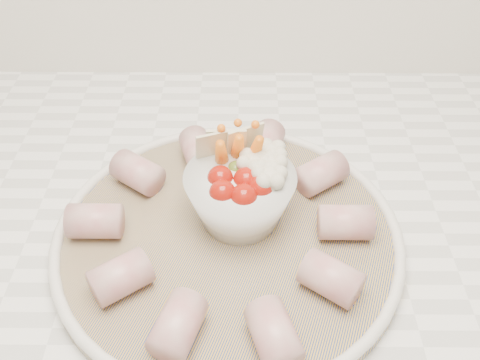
{
  "coord_description": "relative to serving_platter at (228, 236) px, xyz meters",
  "views": [
    {
      "loc": [
        0.06,
        1.02,
        1.35
      ],
      "look_at": [
        0.06,
        1.42,
        0.99
      ],
      "focal_mm": 40.0,
      "sensor_mm": 36.0,
      "label": 1
    }
  ],
  "objects": [
    {
      "name": "cured_meat_rolls",
      "position": [
        -0.0,
        0.0,
        0.02
      ],
      "size": [
        0.31,
        0.32,
        0.04
      ],
      "color": "#AE4F56",
      "rests_on": "serving_platter"
    },
    {
      "name": "veggie_bowl",
      "position": [
        0.01,
        0.03,
        0.04
      ],
      "size": [
        0.12,
        0.12,
        0.1
      ],
      "color": "white",
      "rests_on": "serving_platter"
    },
    {
      "name": "serving_platter",
      "position": [
        0.0,
        0.0,
        0.0
      ],
      "size": [
        0.47,
        0.47,
        0.02
      ],
      "color": "navy",
      "rests_on": "kitchen_counter"
    }
  ]
}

